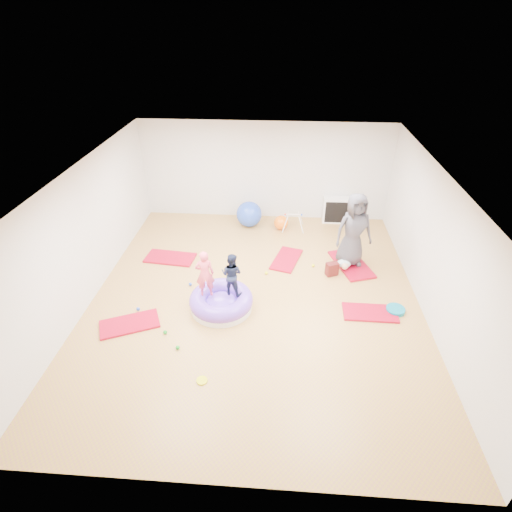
{
  "coord_description": "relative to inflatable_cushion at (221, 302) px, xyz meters",
  "views": [
    {
      "loc": [
        0.5,
        -6.8,
        5.4
      ],
      "look_at": [
        0.0,
        0.3,
        0.9
      ],
      "focal_mm": 28.0,
      "sensor_mm": 36.0,
      "label": 1
    }
  ],
  "objects": [
    {
      "name": "balance_disc",
      "position": [
        3.62,
        0.13,
        -0.12
      ],
      "size": [
        0.38,
        0.38,
        0.09
      ],
      "primitive_type": "cylinder",
      "color": "#097596",
      "rests_on": "ground"
    },
    {
      "name": "cube_shelf",
      "position": [
        2.74,
        4.15,
        0.21
      ],
      "size": [
        0.74,
        0.36,
        0.74
      ],
      "color": "white",
      "rests_on": "ground"
    },
    {
      "name": "gym_mat_mid_left",
      "position": [
        -1.56,
        1.8,
        -0.14
      ],
      "size": [
        1.27,
        0.73,
        0.05
      ],
      "primitive_type": "cube",
      "rotation": [
        0.0,
        0.0,
        -0.11
      ],
      "color": "#B30023",
      "rests_on": "ground"
    },
    {
      "name": "infant_play_gym",
      "position": [
        1.51,
        3.59,
        0.15
      ],
      "size": [
        0.61,
        0.58,
        0.47
      ],
      "rotation": [
        0.0,
        0.0,
        -0.35
      ],
      "color": "white",
      "rests_on": "ground"
    },
    {
      "name": "adult_caregiver",
      "position": [
        2.88,
        1.86,
        0.79
      ],
      "size": [
        0.99,
        0.77,
        1.8
      ],
      "primitive_type": "imported",
      "rotation": [
        0.0,
        0.0,
        0.25
      ],
      "color": "#3E3C45",
      "rests_on": "gym_mat_rear_right"
    },
    {
      "name": "yellow_toy",
      "position": [
        -0.05,
        -1.94,
        -0.15
      ],
      "size": [
        0.19,
        0.19,
        0.03
      ],
      "primitive_type": "cylinder",
      "color": "#E4EC06",
      "rests_on": "ground"
    },
    {
      "name": "exercise_ball_orange",
      "position": [
        1.18,
        3.57,
        0.04
      ],
      "size": [
        0.4,
        0.4,
        0.4
      ],
      "primitive_type": "sphere",
      "color": "orange",
      "rests_on": "ground"
    },
    {
      "name": "child_navy",
      "position": [
        0.23,
        0.1,
        0.69
      ],
      "size": [
        0.54,
        0.47,
        0.94
      ],
      "primitive_type": "imported",
      "rotation": [
        0.0,
        0.0,
        2.84
      ],
      "color": "#181F3C",
      "rests_on": "inflatable_cushion"
    },
    {
      "name": "ball_pit_balls",
      "position": [
        0.15,
        0.39,
        -0.12
      ],
      "size": [
        4.25,
        3.0,
        0.08
      ],
      "color": "#179822",
      "rests_on": "ground"
    },
    {
      "name": "room",
      "position": [
        0.68,
        0.36,
        1.24
      ],
      "size": [
        7.01,
        8.01,
        2.81
      ],
      "color": "#B79538",
      "rests_on": "ground"
    },
    {
      "name": "exercise_ball_blue",
      "position": [
        0.27,
        3.71,
        0.2
      ],
      "size": [
        0.72,
        0.72,
        0.72
      ],
      "primitive_type": "sphere",
      "color": "blue",
      "rests_on": "ground"
    },
    {
      "name": "gym_mat_front_left",
      "position": [
        -1.75,
        -0.66,
        -0.14
      ],
      "size": [
        1.27,
        0.98,
        0.05
      ],
      "primitive_type": "cube",
      "rotation": [
        0.0,
        0.0,
        0.42
      ],
      "color": "#B30023",
      "rests_on": "ground"
    },
    {
      "name": "infant",
      "position": [
        2.72,
        1.62,
        -0.0
      ],
      "size": [
        0.34,
        0.35,
        0.2
      ],
      "color": "silver",
      "rests_on": "gym_mat_rear_right"
    },
    {
      "name": "gym_mat_right",
      "position": [
        3.08,
        0.03,
        -0.14
      ],
      "size": [
        1.11,
        0.57,
        0.05
      ],
      "primitive_type": "cube",
      "rotation": [
        0.0,
        0.0,
        -0.02
      ],
      "color": "#B30023",
      "rests_on": "ground"
    },
    {
      "name": "child_pink",
      "position": [
        -0.3,
        -0.01,
        0.74
      ],
      "size": [
        0.42,
        0.32,
        1.04
      ],
      "primitive_type": "imported",
      "rotation": [
        0.0,
        0.0,
        3.34
      ],
      "color": "#FD526A",
      "rests_on": "inflatable_cushion"
    },
    {
      "name": "inflatable_cushion",
      "position": [
        0.0,
        0.0,
        0.0
      ],
      "size": [
        1.33,
        1.33,
        0.42
      ],
      "rotation": [
        0.0,
        0.0,
        -0.04
      ],
      "color": "white",
      "rests_on": "ground"
    },
    {
      "name": "gym_mat_center_back",
      "position": [
        1.35,
        1.94,
        -0.14
      ],
      "size": [
        0.84,
        1.21,
        0.05
      ],
      "primitive_type": "cube",
      "rotation": [
        0.0,
        0.0,
        1.28
      ],
      "color": "#B30023",
      "rests_on": "ground"
    },
    {
      "name": "gym_mat_rear_right",
      "position": [
        2.93,
        1.83,
        -0.13
      ],
      "size": [
        1.05,
        1.48,
        0.06
      ],
      "primitive_type": "cube",
      "rotation": [
        0.0,
        0.0,
        1.89
      ],
      "color": "#B30023",
      "rests_on": "ground"
    },
    {
      "name": "backpack",
      "position": [
        2.41,
        1.39,
        -0.0
      ],
      "size": [
        0.33,
        0.27,
        0.32
      ],
      "primitive_type": "cube",
      "rotation": [
        0.0,
        0.0,
        0.42
      ],
      "color": "maroon",
      "rests_on": "ground"
    }
  ]
}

